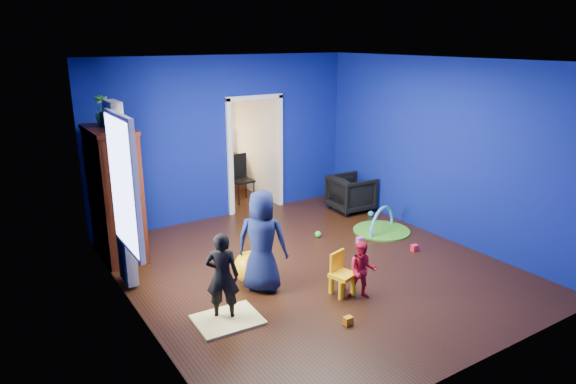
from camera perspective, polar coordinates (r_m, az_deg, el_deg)
floor at (r=7.48m, az=2.73°, el=-8.39°), size 5.00×5.50×0.01m
ceiling at (r=6.78m, az=3.08°, el=14.39°), size 5.00×5.50×0.01m
wall_back at (r=9.31m, az=-6.98°, el=5.96°), size 5.00×0.02×2.90m
wall_front at (r=5.11m, az=21.07°, el=-4.21°), size 5.00×0.02×2.90m
wall_left at (r=5.95m, az=-17.15°, el=-0.90°), size 0.02×5.50×2.90m
wall_right at (r=8.65m, az=16.58°, el=4.54°), size 0.02×5.50×2.90m
alcove at (r=10.38m, az=-6.07°, el=5.98°), size 1.00×1.75×2.50m
armchair at (r=9.83m, az=7.04°, el=-0.14°), size 0.79×0.77×0.68m
child_black at (r=6.06m, az=-7.30°, el=-9.25°), size 0.47×0.43×1.07m
child_navy at (r=6.62m, az=-2.90°, el=-5.48°), size 0.77×0.77×1.35m
toddler_red at (r=6.58m, az=8.25°, el=-8.63°), size 0.46×0.45×0.75m
vase at (r=7.44m, az=-18.87°, el=7.27°), size 0.23×0.23×0.21m
potted_plant at (r=7.93m, az=-19.89°, el=8.53°), size 0.31×0.31×0.43m
tv_armoire at (r=7.96m, az=-18.68°, el=-0.18°), size 0.58×1.14×1.96m
crt_tv at (r=7.96m, az=-18.43°, el=0.14°), size 0.46×0.70×0.54m
yellow_blanket at (r=6.23m, az=-6.71°, el=-13.91°), size 0.78×0.64×0.03m
hopper_ball at (r=6.98m, az=-4.24°, el=-8.34°), size 0.44×0.44×0.44m
kid_chair at (r=6.69m, az=6.09°, el=-9.31°), size 0.35×0.35×0.50m
play_mat at (r=8.95m, az=10.35°, el=-4.23°), size 0.96×0.96×0.03m
toy_arch at (r=8.95m, az=10.35°, el=-4.19°), size 0.82×0.36×0.86m
window_left at (r=6.25m, az=-17.98°, el=0.83°), size 0.03×0.95×1.55m
curtain at (r=6.88m, az=-18.04°, el=-0.37°), size 0.14×0.42×2.40m
doorway at (r=9.66m, az=-3.69°, el=4.02°), size 1.16×0.10×2.10m
study_desk at (r=11.13m, az=-7.40°, el=2.06°), size 0.88×0.44×0.75m
desk_monitor at (r=11.11m, az=-7.78°, el=5.06°), size 0.40×0.05×0.32m
desk_lamp at (r=10.95m, az=-8.97°, el=4.73°), size 0.14×0.14×0.14m
folding_chair at (r=10.28m, az=-5.12°, el=1.38°), size 0.40×0.40×0.92m
book_shelf at (r=10.93m, az=-7.98°, el=10.55°), size 0.88×0.24×0.04m
toy_0 at (r=8.25m, az=13.88°, el=-6.05°), size 0.10×0.08×0.10m
toy_1 at (r=9.62m, az=9.19°, el=-2.38°), size 0.11×0.11×0.11m
toy_2 at (r=6.14m, az=6.70°, el=-14.02°), size 0.10×0.08×0.10m
toy_3 at (r=8.55m, az=3.35°, el=-4.68°), size 0.11×0.11×0.11m
toy_4 at (r=8.38m, az=7.97°, el=-5.33°), size 0.10×0.08×0.10m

